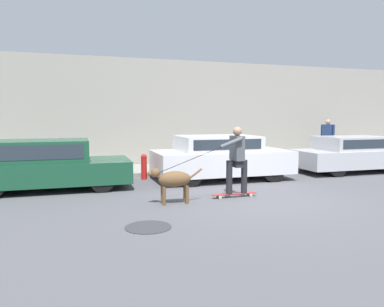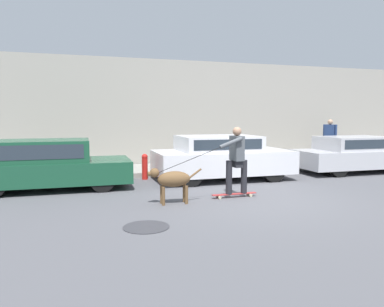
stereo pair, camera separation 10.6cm
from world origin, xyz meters
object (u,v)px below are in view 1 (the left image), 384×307
Objects in this scene: parked_car_0 at (48,165)px; dog at (173,180)px; pedestrian_with_bag at (327,137)px; fire_hydrant at (144,166)px; parked_car_2 at (355,154)px; skateboarder at (236,158)px; parked_car_1 at (221,158)px.

dog is at bearing -42.89° from parked_car_0.
fire_hydrant is (-7.49, -1.33, -0.63)m from pedestrian_with_bag.
parked_car_2 is at bearing -5.90° from fire_hydrant.
fire_hydrant is (-1.52, 3.05, -0.51)m from skateboarder.
skateboarder is (1.55, 0.18, 0.39)m from dog.
parked_car_1 is 5.75m from pedestrian_with_bag.
parked_car_2 reaches higher than dog.
parked_car_0 is at bearing 161.87° from pedestrian_with_bag.
pedestrian_with_bag is (5.97, 4.38, 0.12)m from skateboarder.
parked_car_0 reaches higher than fire_hydrant.
skateboarder is 1.53× the size of pedestrian_with_bag.
parked_car_1 is 4.86m from parked_car_2.
fire_hydrant is (2.58, 0.72, -0.22)m from parked_car_0.
parked_car_1 is at bearing -104.35° from skateboarder.
dog is 3.24m from fire_hydrant.
parked_car_1 is 2.52× the size of pedestrian_with_bag.
parked_car_0 is 4.73m from skateboarder.
skateboarder is 3.45m from fire_hydrant.
skateboarder is (-0.61, -2.33, 0.26)m from parked_car_1.
parked_car_0 is 3.58m from dog.
skateboarder reaches higher than parked_car_2.
dog is 8.81m from pedestrian_with_bag.
parked_car_0 is 3.41× the size of dog.
parked_car_0 is at bearing -29.35° from skateboarder.
dog is (-2.16, -2.51, -0.13)m from parked_car_1.
parked_car_2 is at bearing 1.06° from parked_car_1.
parked_car_0 is 2.52× the size of pedestrian_with_bag.
pedestrian_with_bag reaches higher than skateboarder.
pedestrian_with_bag is at bearing 10.08° from fire_hydrant.
skateboarder is at bearing -173.36° from pedestrian_with_bag.
pedestrian_with_bag is (5.36, 2.05, 0.38)m from parked_car_1.
parked_car_2 is at bearing -156.60° from skateboarder.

